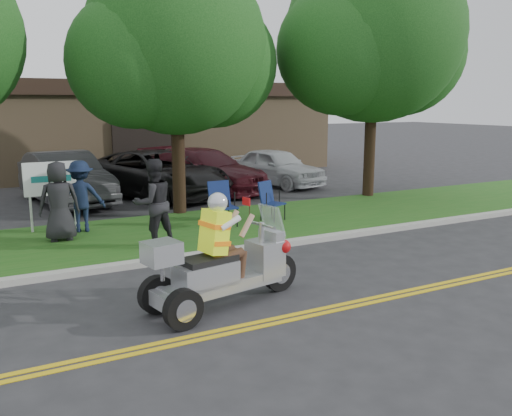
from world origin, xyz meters
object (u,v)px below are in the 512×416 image
parked_car_left (65,178)px  parked_car_far_right (276,167)px  trike_scooter (221,268)px  parked_car_mid (156,174)px  lawn_chair_b (269,198)px  lawn_chair_a (221,201)px  parked_car_right (204,170)px  spectator_adult_mid (153,203)px

parked_car_left → parked_car_far_right: 7.71m
trike_scooter → parked_car_mid: bearing=67.1°
trike_scooter → lawn_chair_b: size_ratio=2.73×
trike_scooter → parked_car_mid: (2.19, 10.10, 0.15)m
parked_car_mid → parked_car_far_right: size_ratio=1.34×
lawn_chair_b → parked_car_far_right: (3.46, 5.68, 0.04)m
trike_scooter → lawn_chair_b: 5.96m
lawn_chair_a → parked_car_right: bearing=69.4°
lawn_chair_a → lawn_chair_b: size_ratio=1.09×
trike_scooter → parked_car_mid: size_ratio=0.49×
trike_scooter → spectator_adult_mid: (0.08, 3.64, 0.41)m
parked_car_mid → parked_car_far_right: parked_car_mid is taller
parked_car_far_right → lawn_chair_b: bearing=-135.5°
trike_scooter → lawn_chair_a: trike_scooter is taller
parked_car_left → parked_car_far_right: (7.71, 0.27, -0.10)m
lawn_chair_a → parked_car_far_right: (4.84, 5.69, -0.01)m
parked_car_mid → trike_scooter: bearing=-124.8°
parked_car_left → parked_car_mid: (2.89, -0.10, -0.03)m
spectator_adult_mid → parked_car_right: bearing=-130.3°
spectator_adult_mid → parked_car_right: (3.99, 6.82, -0.28)m
lawn_chair_b → parked_car_mid: size_ratio=0.18×
parked_car_left → parked_car_right: parked_car_left is taller
trike_scooter → lawn_chair_b: trike_scooter is taller
trike_scooter → parked_car_left: bearing=83.2°
spectator_adult_mid → parked_car_far_right: spectator_adult_mid is taller
trike_scooter → parked_car_right: trike_scooter is taller
spectator_adult_mid → parked_car_far_right: size_ratio=0.45×
parked_car_mid → lawn_chair_a: bearing=-112.9°
lawn_chair_b → parked_car_mid: bearing=80.7°
parked_car_mid → spectator_adult_mid: bearing=-130.7°
lawn_chair_a → parked_car_mid: size_ratio=0.20×
parked_car_left → parked_car_far_right: parked_car_left is taller
trike_scooter → spectator_adult_mid: bearing=78.0°
trike_scooter → parked_car_right: (4.07, 10.47, 0.12)m
trike_scooter → lawn_chair_a: size_ratio=2.50×
lawn_chair_b → parked_car_right: parked_car_right is taller
parked_car_right → parked_car_far_right: parked_car_right is taller
trike_scooter → parked_car_right: size_ratio=0.53×
trike_scooter → parked_car_far_right: trike_scooter is taller
parked_car_left → lawn_chair_b: bearing=-60.3°
lawn_chair_b → parked_car_left: 6.88m
parked_car_right → lawn_chair_a: bearing=-131.9°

